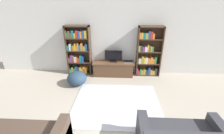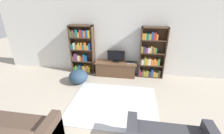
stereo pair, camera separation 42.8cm
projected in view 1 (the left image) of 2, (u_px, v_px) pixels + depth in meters
name	position (u px, v px, depth m)	size (l,w,h in m)	color
wall_back	(114.00, 39.00, 5.35)	(8.80, 0.06, 2.60)	silver
bookshelf_left	(78.00, 51.00, 5.41)	(0.86, 0.30, 1.78)	#422D1E
bookshelf_right	(148.00, 53.00, 5.32)	(0.86, 0.30, 1.78)	#422D1E
tv_stand	(113.00, 69.00, 5.49)	(1.49, 0.49, 0.51)	brown
television	(113.00, 56.00, 5.34)	(0.61, 0.16, 0.43)	black
laptop	(128.00, 62.00, 5.39)	(0.29, 0.22, 0.03)	#B7B7BC
area_rug	(117.00, 103.00, 4.03)	(2.30, 1.90, 0.02)	#B2B7C1
beanbag_ottoman	(77.00, 78.00, 4.87)	(0.63, 0.63, 0.45)	#23384C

